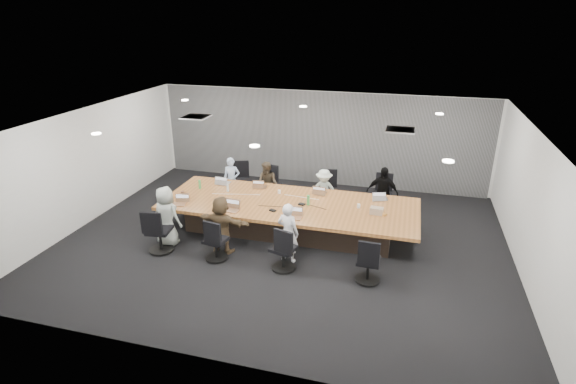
% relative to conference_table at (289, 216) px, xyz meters
% --- Properties ---
extents(floor, '(10.00, 8.00, 0.00)m').
position_rel_conference_table_xyz_m(floor, '(0.00, -0.50, -0.40)').
color(floor, black).
rests_on(floor, ground).
extents(ceiling, '(10.00, 8.00, 0.00)m').
position_rel_conference_table_xyz_m(ceiling, '(0.00, -0.50, 2.40)').
color(ceiling, white).
rests_on(ceiling, wall_back).
extents(wall_back, '(10.00, 0.00, 2.80)m').
position_rel_conference_table_xyz_m(wall_back, '(0.00, 3.50, 1.00)').
color(wall_back, silver).
rests_on(wall_back, ground).
extents(wall_front, '(10.00, 0.00, 2.80)m').
position_rel_conference_table_xyz_m(wall_front, '(0.00, -4.50, 1.00)').
color(wall_front, silver).
rests_on(wall_front, ground).
extents(wall_left, '(0.00, 8.00, 2.80)m').
position_rel_conference_table_xyz_m(wall_left, '(-5.00, -0.50, 1.00)').
color(wall_left, silver).
rests_on(wall_left, ground).
extents(wall_right, '(0.00, 8.00, 2.80)m').
position_rel_conference_table_xyz_m(wall_right, '(5.00, -0.50, 1.00)').
color(wall_right, silver).
rests_on(wall_right, ground).
extents(curtain, '(9.80, 0.04, 2.80)m').
position_rel_conference_table_xyz_m(curtain, '(0.00, 3.42, 1.00)').
color(curtain, slate).
rests_on(curtain, ground).
extents(conference_table, '(6.00, 2.20, 0.74)m').
position_rel_conference_table_xyz_m(conference_table, '(0.00, 0.00, 0.00)').
color(conference_table, '#30251D').
rests_on(conference_table, ground).
extents(chair_0, '(0.71, 0.71, 0.82)m').
position_rel_conference_table_xyz_m(chair_0, '(-2.01, 1.70, 0.01)').
color(chair_0, black).
rests_on(chair_0, ground).
extents(chair_1, '(0.62, 0.62, 0.75)m').
position_rel_conference_table_xyz_m(chair_1, '(-0.97, 1.70, -0.03)').
color(chair_1, black).
rests_on(chair_1, ground).
extents(chair_2, '(0.61, 0.61, 0.78)m').
position_rel_conference_table_xyz_m(chair_2, '(0.57, 1.70, -0.01)').
color(chair_2, black).
rests_on(chair_2, ground).
extents(chair_3, '(0.56, 0.56, 0.83)m').
position_rel_conference_table_xyz_m(chair_3, '(2.07, 1.70, 0.01)').
color(chair_3, black).
rests_on(chair_3, ground).
extents(chair_4, '(0.64, 0.64, 0.85)m').
position_rel_conference_table_xyz_m(chair_4, '(-2.47, -1.70, 0.02)').
color(chair_4, black).
rests_on(chair_4, ground).
extents(chair_5, '(0.59, 0.59, 0.75)m').
position_rel_conference_table_xyz_m(chair_5, '(-1.15, -1.70, -0.03)').
color(chair_5, black).
rests_on(chair_5, ground).
extents(chair_6, '(0.65, 0.65, 0.78)m').
position_rel_conference_table_xyz_m(chair_6, '(0.34, -1.70, -0.01)').
color(chair_6, black).
rests_on(chair_6, ground).
extents(chair_7, '(0.53, 0.53, 0.76)m').
position_rel_conference_table_xyz_m(chair_7, '(2.06, -1.70, -0.02)').
color(chair_7, black).
rests_on(chair_7, ground).
extents(person_0, '(0.52, 0.40, 1.25)m').
position_rel_conference_table_xyz_m(person_0, '(-2.01, 1.35, 0.23)').
color(person_0, '#A2B8DB').
rests_on(person_0, ground).
extents(laptop_0, '(0.35, 0.25, 0.02)m').
position_rel_conference_table_xyz_m(laptop_0, '(-2.01, 0.80, 0.35)').
color(laptop_0, '#B2B2B7').
rests_on(laptop_0, conference_table).
extents(person_1, '(0.67, 0.56, 1.22)m').
position_rel_conference_table_xyz_m(person_1, '(-0.97, 1.35, 0.21)').
color(person_1, '#3F3427').
rests_on(person_1, ground).
extents(laptop_1, '(0.32, 0.24, 0.02)m').
position_rel_conference_table_xyz_m(laptop_1, '(-0.97, 0.80, 0.35)').
color(laptop_1, '#8C6647').
rests_on(laptop_1, conference_table).
extents(person_2, '(0.80, 0.52, 1.16)m').
position_rel_conference_table_xyz_m(person_2, '(0.57, 1.35, 0.18)').
color(person_2, silver).
rests_on(person_2, ground).
extents(laptop_2, '(0.35, 0.26, 0.02)m').
position_rel_conference_table_xyz_m(laptop_2, '(0.57, 0.80, 0.35)').
color(laptop_2, '#8C6647').
rests_on(laptop_2, conference_table).
extents(person_3, '(0.83, 0.41, 1.37)m').
position_rel_conference_table_xyz_m(person_3, '(2.07, 1.35, 0.28)').
color(person_3, black).
rests_on(person_3, ground).
extents(laptop_3, '(0.36, 0.28, 0.02)m').
position_rel_conference_table_xyz_m(laptop_3, '(2.07, 0.80, 0.35)').
color(laptop_3, '#B2B2B7').
rests_on(laptop_3, conference_table).
extents(person_4, '(0.74, 0.55, 1.38)m').
position_rel_conference_table_xyz_m(person_4, '(-2.47, -1.35, 0.29)').
color(person_4, '#9DA79E').
rests_on(person_4, ground).
extents(laptop_4, '(0.38, 0.30, 0.02)m').
position_rel_conference_table_xyz_m(laptop_4, '(-2.47, -0.80, 0.35)').
color(laptop_4, '#8C6647').
rests_on(laptop_4, conference_table).
extents(person_5, '(1.25, 0.52, 1.30)m').
position_rel_conference_table_xyz_m(person_5, '(-1.15, -1.35, 0.25)').
color(person_5, brown).
rests_on(person_5, ground).
extents(laptop_5, '(0.38, 0.27, 0.02)m').
position_rel_conference_table_xyz_m(laptop_5, '(-1.15, -0.80, 0.35)').
color(laptop_5, '#8C6647').
rests_on(laptop_5, conference_table).
extents(person_6, '(0.54, 0.42, 1.32)m').
position_rel_conference_table_xyz_m(person_6, '(0.34, -1.35, 0.26)').
color(person_6, silver).
rests_on(person_6, ground).
extents(laptop_6, '(0.30, 0.21, 0.02)m').
position_rel_conference_table_xyz_m(laptop_6, '(0.34, -0.80, 0.35)').
color(laptop_6, '#8C6647').
rests_on(laptop_6, conference_table).
extents(bottle_green_left, '(0.08, 0.08, 0.23)m').
position_rel_conference_table_xyz_m(bottle_green_left, '(-2.43, 0.27, 0.45)').
color(bottle_green_left, '#46A04C').
rests_on(bottle_green_left, conference_table).
extents(bottle_green_right, '(0.09, 0.09, 0.24)m').
position_rel_conference_table_xyz_m(bottle_green_right, '(0.46, -0.01, 0.46)').
color(bottle_green_right, '#46A04C').
rests_on(bottle_green_right, conference_table).
extents(bottle_clear, '(0.08, 0.08, 0.20)m').
position_rel_conference_table_xyz_m(bottle_clear, '(-1.67, 0.29, 0.44)').
color(bottle_clear, silver).
rests_on(bottle_clear, conference_table).
extents(cup_white_far, '(0.08, 0.08, 0.09)m').
position_rel_conference_table_xyz_m(cup_white_far, '(-0.39, 0.49, 0.38)').
color(cup_white_far, white).
rests_on(cup_white_far, conference_table).
extents(cup_white_near, '(0.09, 0.09, 0.09)m').
position_rel_conference_table_xyz_m(cup_white_near, '(1.62, 0.14, 0.38)').
color(cup_white_near, white).
rests_on(cup_white_near, conference_table).
extents(mug_brown, '(0.09, 0.09, 0.10)m').
position_rel_conference_table_xyz_m(mug_brown, '(-2.65, -0.24, 0.39)').
color(mug_brown, brown).
rests_on(mug_brown, conference_table).
extents(mic_left, '(0.17, 0.15, 0.03)m').
position_rel_conference_table_xyz_m(mic_left, '(-0.24, -0.56, 0.35)').
color(mic_left, black).
rests_on(mic_left, conference_table).
extents(mic_right, '(0.17, 0.14, 0.03)m').
position_rel_conference_table_xyz_m(mic_right, '(0.31, -0.05, 0.35)').
color(mic_right, black).
rests_on(mic_right, conference_table).
extents(stapler, '(0.17, 0.07, 0.06)m').
position_rel_conference_table_xyz_m(stapler, '(0.09, -0.39, 0.37)').
color(stapler, black).
rests_on(stapler, conference_table).
extents(canvas_bag, '(0.30, 0.20, 0.15)m').
position_rel_conference_table_xyz_m(canvas_bag, '(2.05, -0.10, 0.42)').
color(canvas_bag, '#9F866E').
rests_on(canvas_bag, conference_table).
extents(snack_packet, '(0.22, 0.21, 0.04)m').
position_rel_conference_table_xyz_m(snack_packet, '(2.17, -0.11, 0.36)').
color(snack_packet, orange).
rests_on(snack_packet, conference_table).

